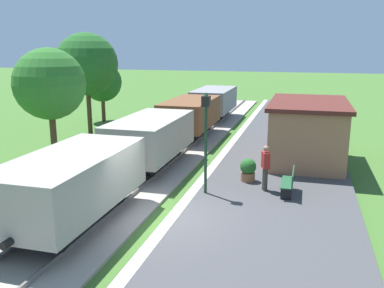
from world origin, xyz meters
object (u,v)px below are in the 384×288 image
person_waiting (265,166)px  tree_field_left (102,82)px  bench_near_hut (289,182)px  tree_trackside_mid (50,84)px  tree_trackside_far (87,64)px  station_hut (307,131)px  potted_planter (248,169)px  freight_train (173,126)px  lamp_post_near (206,124)px

person_waiting → tree_field_left: bearing=-65.3°
bench_near_hut → tree_trackside_mid: bearing=174.7°
tree_trackside_far → station_hut: bearing=-12.4°
bench_near_hut → tree_trackside_mid: (-10.28, 0.96, 3.17)m
bench_near_hut → tree_field_left: size_ratio=0.34×
potted_planter → tree_trackside_mid: bearing=-178.9°
bench_near_hut → station_hut: bearing=83.7°
station_hut → person_waiting: size_ratio=3.39×
potted_planter → tree_field_left: tree_field_left is taller
tree_field_left → tree_trackside_mid: bearing=-72.5°
freight_train → tree_trackside_mid: 6.70m
freight_train → tree_trackside_mid: bearing=-130.5°
potted_planter → tree_trackside_far: bearing=147.7°
tree_trackside_far → tree_field_left: bearing=108.6°
tree_trackside_far → tree_field_left: (-1.71, 5.11, -1.51)m
tree_trackside_far → bench_near_hut: bearing=-32.5°
bench_near_hut → tree_field_left: bearing=137.3°
station_hut → person_waiting: station_hut is taller
tree_trackside_mid → freight_train: bearing=49.5°
bench_near_hut → person_waiting: size_ratio=0.88×
freight_train → tree_field_left: (-7.84, 7.31, 1.52)m
tree_trackside_mid → person_waiting: bearing=-4.6°
potted_planter → tree_trackside_mid: (-8.63, -0.16, 3.17)m
person_waiting → tree_trackside_far: bearing=-55.0°
person_waiting → tree_trackside_mid: 9.81m
lamp_post_near → station_hut: bearing=58.4°
potted_planter → tree_trackside_far: size_ratio=0.15×
station_hut → tree_trackside_far: (-12.93, 2.85, 2.77)m
station_hut → tree_trackside_mid: 11.80m
tree_trackside_far → freight_train: bearing=-19.7°
bench_near_hut → potted_planter: (-1.65, 1.12, 0.00)m
station_hut → tree_trackside_mid: size_ratio=1.06×
station_hut → tree_field_left: (-14.64, 7.96, 1.26)m
bench_near_hut → tree_field_left: 19.29m
freight_train → lamp_post_near: bearing=-62.7°
station_hut → freight_train: bearing=174.5°
bench_near_hut → tree_trackside_far: size_ratio=0.24×
potted_planter → tree_trackside_mid: tree_trackside_mid is taller
tree_field_left → bench_near_hut: bearing=-42.7°
bench_near_hut → potted_planter: bearing=145.8°
tree_trackside_mid → tree_field_left: bearing=107.5°
station_hut → bench_near_hut: station_hut is taller
bench_near_hut → potted_planter: potted_planter is taller
tree_trackside_far → tree_trackside_mid: bearing=-73.2°
station_hut → tree_field_left: 16.71m
tree_field_left → potted_planter: bearing=-43.7°
freight_train → bench_near_hut: (6.24, -5.69, -0.68)m
freight_train → tree_trackside_mid: (-4.04, -4.73, 2.50)m
tree_field_left → tree_trackside_far: bearing=-71.4°
freight_train → tree_trackside_far: tree_trackside_far is taller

